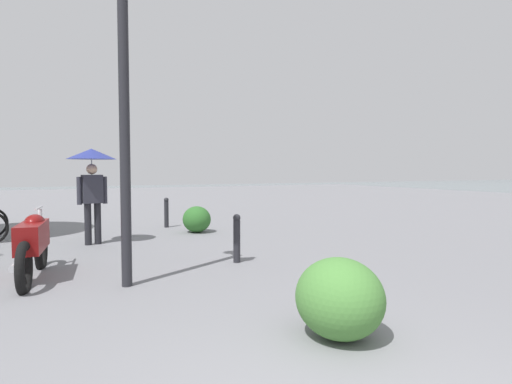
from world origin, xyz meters
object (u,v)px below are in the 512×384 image
pedestrian (92,169)px  bollard_near (237,237)px  bollard_mid (166,212)px  motorcycle (33,244)px  lamppost (124,73)px

pedestrian → bollard_near: 3.77m
pedestrian → bollard_near: (-2.90, -2.10, -1.17)m
pedestrian → bollard_near: bearing=-144.0°
pedestrian → bollard_mid: bearing=-45.5°
motorcycle → bollard_mid: bearing=-33.4°
lamppost → bollard_near: 3.19m
bollard_mid → lamppost: bearing=161.8°
lamppost → bollard_mid: size_ratio=5.30×
bollard_near → lamppost: bearing=110.7°
lamppost → bollard_near: size_ratio=5.24×
pedestrian → lamppost: bearing=-177.1°
motorcycle → bollard_near: bearing=-95.5°
lamppost → motorcycle: (1.03, 1.18, -2.37)m
motorcycle → pedestrian: bearing=-21.0°
motorcycle → bollard_mid: size_ratio=2.64×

